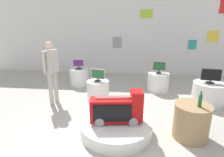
% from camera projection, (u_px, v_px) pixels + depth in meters
% --- Properties ---
extents(ground_plane, '(30.00, 30.00, 0.00)m').
position_uv_depth(ground_plane, '(102.00, 143.00, 3.65)').
color(ground_plane, '#B2ADA3').
extents(back_wall_display, '(11.82, 0.13, 3.36)m').
position_uv_depth(back_wall_display, '(121.00, 35.00, 7.99)').
color(back_wall_display, silver).
rests_on(back_wall_display, ground).
extents(main_display_pedestal, '(1.49, 1.49, 0.25)m').
position_uv_depth(main_display_pedestal, '(116.00, 127.00, 3.93)').
color(main_display_pedestal, silver).
rests_on(main_display_pedestal, ground).
extents(novelty_firetruck_tv, '(1.08, 0.48, 0.69)m').
position_uv_depth(novelty_firetruck_tv, '(117.00, 110.00, 3.81)').
color(novelty_firetruck_tv, gray).
rests_on(novelty_firetruck_tv, main_display_pedestal).
extents(display_pedestal_left_rear, '(0.64, 0.64, 0.61)m').
position_uv_depth(display_pedestal_left_rear, '(98.00, 91.00, 5.47)').
color(display_pedestal_left_rear, silver).
rests_on(display_pedestal_left_rear, ground).
extents(tv_on_left_rear, '(0.41, 0.18, 0.35)m').
position_uv_depth(tv_on_left_rear, '(98.00, 75.00, 5.32)').
color(tv_on_left_rear, black).
rests_on(tv_on_left_rear, display_pedestal_left_rear).
extents(display_pedestal_center_rear, '(0.70, 0.70, 0.61)m').
position_uv_depth(display_pedestal_center_rear, '(158.00, 82.00, 6.30)').
color(display_pedestal_center_rear, silver).
rests_on(display_pedestal_center_rear, ground).
extents(tv_on_center_rear, '(0.38, 0.16, 0.36)m').
position_uv_depth(tv_on_center_rear, '(159.00, 67.00, 6.15)').
color(tv_on_center_rear, black).
rests_on(tv_on_center_rear, display_pedestal_center_rear).
extents(display_pedestal_right_rear, '(0.68, 0.68, 0.61)m').
position_uv_depth(display_pedestal_right_rear, '(79.00, 77.00, 6.85)').
color(display_pedestal_right_rear, silver).
rests_on(display_pedestal_right_rear, ground).
extents(tv_on_right_rear, '(0.39, 0.24, 0.35)m').
position_uv_depth(tv_on_right_rear, '(79.00, 64.00, 6.71)').
color(tv_on_right_rear, black).
rests_on(tv_on_right_rear, display_pedestal_right_rear).
extents(display_pedestal_far_right, '(0.87, 0.87, 0.61)m').
position_uv_depth(display_pedestal_far_right, '(208.00, 93.00, 5.31)').
color(display_pedestal_far_right, silver).
rests_on(display_pedestal_far_right, ground).
extents(tv_on_far_right, '(0.50, 0.22, 0.40)m').
position_uv_depth(tv_on_far_right, '(211.00, 76.00, 5.15)').
color(tv_on_far_right, black).
rests_on(tv_on_far_right, display_pedestal_far_right).
extents(side_table_round, '(0.71, 0.71, 0.72)m').
position_uv_depth(side_table_round, '(191.00, 121.00, 3.72)').
color(side_table_round, '#9E7F56').
rests_on(side_table_round, ground).
extents(bottle_on_side_table, '(0.07, 0.07, 0.32)m').
position_uv_depth(bottle_on_side_table, '(200.00, 101.00, 3.50)').
color(bottle_on_side_table, '#195926').
rests_on(bottle_on_side_table, side_table_round).
extents(shopper_browsing_near_truck, '(0.32, 0.53, 1.75)m').
position_uv_depth(shopper_browsing_near_truck, '(51.00, 68.00, 5.11)').
color(shopper_browsing_near_truck, '#B2ADA3').
rests_on(shopper_browsing_near_truck, ground).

